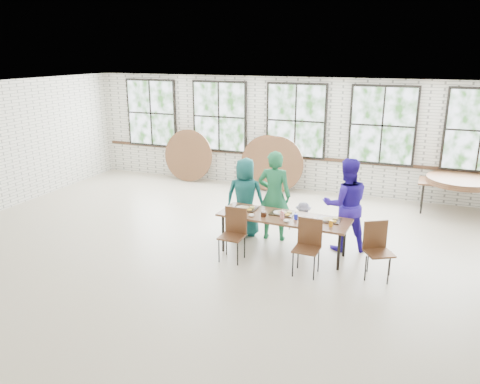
% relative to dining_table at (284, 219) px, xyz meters
% --- Properties ---
extents(room, '(12.00, 12.00, 12.00)m').
position_rel_dining_table_xyz_m(room, '(-0.93, 4.23, 1.14)').
color(room, '#B8A792').
rests_on(room, ground).
extents(dining_table, '(2.44, 0.92, 0.74)m').
position_rel_dining_table_xyz_m(dining_table, '(0.00, 0.00, 0.00)').
color(dining_table, brown).
rests_on(dining_table, ground).
extents(chair_near_left, '(0.43, 0.42, 0.95)m').
position_rel_dining_table_xyz_m(chair_near_left, '(-0.78, -0.51, -0.13)').
color(chair_near_left, '#51301B').
rests_on(chair_near_left, ground).
extents(chair_near_right, '(0.43, 0.42, 0.95)m').
position_rel_dining_table_xyz_m(chair_near_right, '(0.60, -0.57, -0.13)').
color(chair_near_right, '#51301B').
rests_on(chair_near_right, ground).
extents(chair_spare, '(0.57, 0.56, 0.95)m').
position_rel_dining_table_xyz_m(chair_spare, '(1.70, -0.29, -0.13)').
color(chair_spare, '#51301B').
rests_on(chair_spare, ground).
extents(adult_teal, '(0.86, 0.64, 1.61)m').
position_rel_dining_table_xyz_m(adult_teal, '(-1.00, 0.65, 0.12)').
color(adult_teal, '#18595C').
rests_on(adult_teal, ground).
extents(adult_green, '(0.70, 0.50, 1.81)m').
position_rel_dining_table_xyz_m(adult_green, '(-0.39, 0.65, 0.21)').
color(adult_green, '#1C6C41').
rests_on(adult_green, ground).
extents(toddler, '(0.61, 0.46, 0.83)m').
position_rel_dining_table_xyz_m(toddler, '(0.21, 0.65, -0.27)').
color(toddler, '#171137').
rests_on(toddler, ground).
extents(adult_blue, '(1.05, 0.95, 1.78)m').
position_rel_dining_table_xyz_m(adult_blue, '(1.01, 0.65, 0.20)').
color(adult_blue, '#2B17A3').
rests_on(adult_blue, ground).
extents(storage_table, '(1.82, 0.80, 0.74)m').
position_rel_dining_table_xyz_m(storage_table, '(3.14, 3.62, -0.00)').
color(storage_table, brown).
rests_on(storage_table, ground).
extents(tabletop_clutter, '(2.04, 0.62, 0.11)m').
position_rel_dining_table_xyz_m(tabletop_clutter, '(0.11, -0.02, 0.08)').
color(tabletop_clutter, black).
rests_on(tabletop_clutter, dining_table).
extents(round_tops_stacked, '(1.50, 1.50, 0.13)m').
position_rel_dining_table_xyz_m(round_tops_stacked, '(3.14, 3.62, 0.12)').
color(round_tops_stacked, brown).
rests_on(round_tops_stacked, storage_table).
extents(round_tops_leaning, '(4.17, 0.42, 1.49)m').
position_rel_dining_table_xyz_m(round_tops_leaning, '(-2.32, 3.92, 0.05)').
color(round_tops_leaning, brown).
rests_on(round_tops_leaning, ground).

